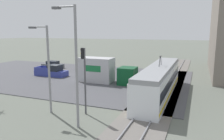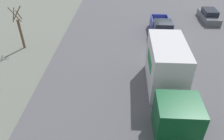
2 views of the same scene
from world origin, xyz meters
name	(u,v)px [view 1 (image 1 of 2)]	position (x,y,z in m)	size (l,w,h in m)	color
ground_plane	(58,76)	(0.00, 0.00, 0.00)	(320.00, 320.00, 0.00)	#60665B
road_surface	(58,75)	(0.00, 0.00, 0.04)	(23.25, 41.79, 0.08)	#4C4C51
rail_bed	(166,85)	(0.00, 17.75, 0.05)	(58.39, 4.40, 0.22)	slate
light_rail_tram	(160,81)	(5.36, 17.75, 1.74)	(15.97, 2.72, 4.54)	white
box_truck	(104,71)	(1.83, 9.21, 1.70)	(2.53, 8.31, 3.50)	#0C4723
pickup_truck	(52,72)	(0.92, -0.55, 0.79)	(2.01, 5.43, 1.88)	navy
sedan_car_0	(53,65)	(-5.63, -5.25, 0.66)	(1.78, 4.30, 1.41)	#4C5156
traffic_light_pole	(84,72)	(13.50, 12.53, 3.81)	(0.28, 0.47, 5.95)	#47474C
street_lamp_near_crossing	(74,60)	(16.19, 13.21, 5.25)	(0.36, 1.95, 9.21)	gray
street_lamp_mid_block	(47,63)	(14.38, 9.27, 4.55)	(0.36, 1.95, 7.85)	gray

